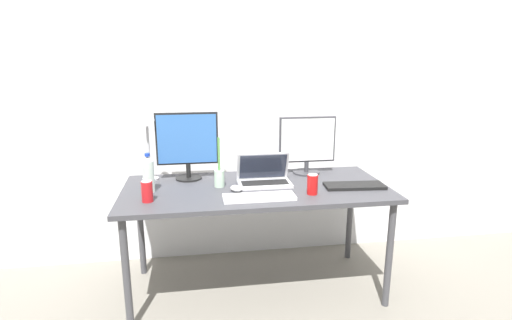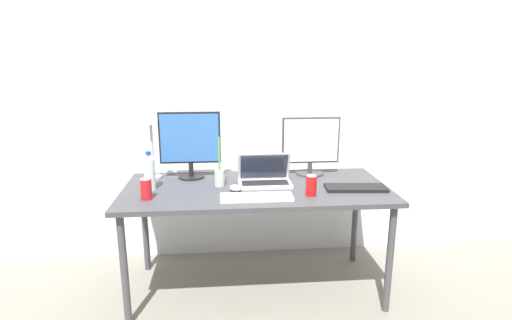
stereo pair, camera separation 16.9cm
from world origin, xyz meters
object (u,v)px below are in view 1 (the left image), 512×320
soda_can_by_laptop (312,184)px  monitor_left (187,143)px  bamboo_vase (219,177)px  water_bottle (148,174)px  keyboard_main (259,197)px  work_desk (256,195)px  monitor_center (307,144)px  soda_can_near_keyboard (147,191)px  keyboard_aux (354,186)px  mouse_by_keyboard (236,189)px  desk_lamp (147,132)px  laptop_silver (264,177)px

soda_can_by_laptop → monitor_left: bearing=149.6°
soda_can_by_laptop → bamboo_vase: 0.60m
soda_can_by_laptop → water_bottle: bearing=168.9°
keyboard_main → water_bottle: water_bottle is taller
work_desk → soda_can_by_laptop: size_ratio=13.60×
work_desk → monitor_center: monitor_center is taller
monitor_center → water_bottle: monitor_center is taller
keyboard_main → soda_can_near_keyboard: bearing=175.7°
keyboard_aux → mouse_by_keyboard: mouse_by_keyboard is taller
mouse_by_keyboard → water_bottle: (-0.54, 0.07, 0.10)m
water_bottle → desk_lamp: size_ratio=0.50×
monitor_left → mouse_by_keyboard: bearing=-47.0°
work_desk → mouse_by_keyboard: (-0.14, -0.07, 0.08)m
monitor_left → soda_can_near_keyboard: size_ratio=3.67×
work_desk → monitor_left: 0.59m
keyboard_main → soda_can_near_keyboard: soda_can_near_keyboard is taller
monitor_left → bamboo_vase: (0.20, -0.21, -0.19)m
laptop_silver → bamboo_vase: bearing=-178.2°
keyboard_aux → bamboo_vase: bamboo_vase is taller
monitor_center → monitor_left: bearing=-179.0°
monitor_center → mouse_by_keyboard: bearing=-148.8°
mouse_by_keyboard → bamboo_vase: bearing=108.3°
monitor_center → keyboard_main: 0.69m
mouse_by_keyboard → bamboo_vase: 0.16m
monitor_left → laptop_silver: (0.50, -0.20, -0.20)m
laptop_silver → keyboard_aux: (0.57, -0.16, -0.04)m
work_desk → mouse_by_keyboard: mouse_by_keyboard is taller
soda_can_near_keyboard → monitor_left: bearing=61.3°
monitor_left → water_bottle: monitor_left is taller
monitor_left → soda_can_near_keyboard: (-0.23, -0.43, -0.19)m
mouse_by_keyboard → desk_lamp: size_ratio=0.19×
keyboard_aux → work_desk: bearing=174.7°
water_bottle → monitor_left: bearing=45.7°
monitor_center → keyboard_aux: (0.22, -0.37, -0.21)m
keyboard_aux → mouse_by_keyboard: 0.77m
monitor_left → soda_can_by_laptop: 0.90m
mouse_by_keyboard → soda_can_near_keyboard: soda_can_near_keyboard is taller
laptop_silver → soda_can_near_keyboard: (-0.73, -0.23, 0.01)m
laptop_silver → desk_lamp: bearing=167.1°
soda_can_near_keyboard → laptop_silver: bearing=17.5°
laptop_silver → keyboard_main: 0.30m
keyboard_main → water_bottle: size_ratio=1.73×
monitor_left → bamboo_vase: bearing=-45.7°
monitor_left → keyboard_main: size_ratio=1.07×
soda_can_near_keyboard → water_bottle: bearing=92.4°
keyboard_main → monitor_center: bearing=49.2°
keyboard_main → keyboard_aux: same height
bamboo_vase → desk_lamp: desk_lamp is taller
water_bottle → work_desk: bearing=0.1°
work_desk → mouse_by_keyboard: bearing=-152.0°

